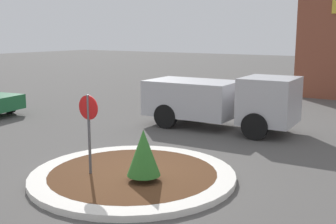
{
  "coord_description": "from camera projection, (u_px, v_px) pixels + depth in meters",
  "views": [
    {
      "loc": [
        6.29,
        -8.02,
        3.61
      ],
      "look_at": [
        -0.78,
        2.82,
        1.18
      ],
      "focal_mm": 45.0,
      "sensor_mm": 36.0,
      "label": 1
    }
  ],
  "objects": [
    {
      "name": "stop_sign",
      "position": [
        89.0,
        122.0,
        10.3
      ],
      "size": [
        0.6,
        0.07,
        2.14
      ],
      "color": "#4C4C51",
      "rests_on": "ground_plane"
    },
    {
      "name": "island_shrub",
      "position": [
        144.0,
        153.0,
        9.89
      ],
      "size": [
        0.8,
        0.8,
        1.24
      ],
      "color": "brown",
      "rests_on": "traffic_island"
    },
    {
      "name": "traffic_island",
      "position": [
        133.0,
        175.0,
        10.63
      ],
      "size": [
        5.17,
        5.17,
        0.15
      ],
      "color": "silver",
      "rests_on": "ground_plane"
    },
    {
      "name": "utility_truck",
      "position": [
        220.0,
        100.0,
        15.97
      ],
      "size": [
        5.82,
        2.43,
        2.07
      ],
      "rotation": [
        0.0,
        0.0,
        0.05
      ],
      "color": "#B2B2B7",
      "rests_on": "ground_plane"
    },
    {
      "name": "ground_plane",
      "position": [
        133.0,
        178.0,
        10.64
      ],
      "size": [
        120.0,
        120.0,
        0.0
      ],
      "primitive_type": "plane",
      "color": "#514F4C"
    }
  ]
}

